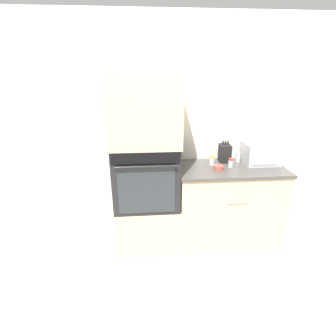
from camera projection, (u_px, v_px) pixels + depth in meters
ground_plane at (181, 256)px, 2.89m from camera, size 12.00×12.00×0.00m
wall_back at (176, 132)px, 3.04m from camera, size 8.00×0.05×2.50m
oven_cabinet_base at (148, 222)px, 3.05m from camera, size 0.71×0.60×0.52m
wall_oven at (146, 174)px, 2.83m from camera, size 0.68×0.64×0.68m
oven_cabinet_upper at (144, 108)px, 2.59m from camera, size 0.71×0.60×0.75m
counter_unit at (228, 204)px, 3.05m from camera, size 1.18×0.63×0.92m
microwave at (261, 153)px, 2.96m from camera, size 0.38×0.32×0.23m
knife_block at (225, 153)px, 3.02m from camera, size 0.12×0.15×0.25m
bowl at (219, 168)px, 2.80m from camera, size 0.11×0.11×0.05m
condiment_jar_near at (231, 163)px, 2.87m from camera, size 0.06×0.06×0.10m
condiment_jar_mid at (212, 160)px, 2.94m from camera, size 0.06×0.06×0.10m
condiment_jar_far at (238, 157)px, 3.03m from camera, size 0.05×0.05×0.11m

